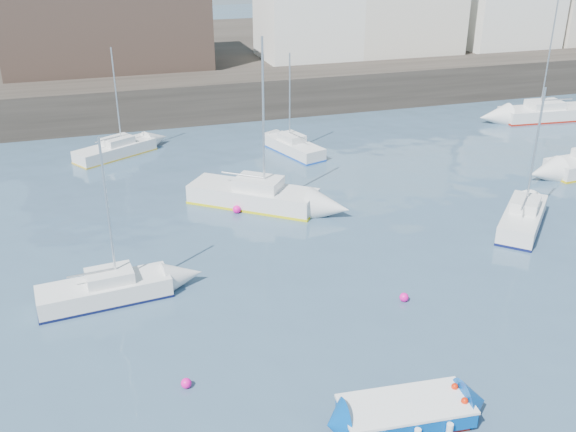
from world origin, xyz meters
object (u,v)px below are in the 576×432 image
object	(u,v)px
sailboat_b	(254,195)
sailboat_h	(116,150)
buoy_far	(237,213)
sailboat_c	(523,218)
buoy_mid	(404,301)
buoy_near	(187,387)
blue_dinghy	(405,412)
sailboat_a	(105,290)
sailboat_f	(294,147)
sailboat_g	(547,113)

from	to	relation	value
sailboat_b	sailboat_h	xyz separation A→B (m)	(-6.49, 10.33, -0.13)
sailboat_h	buoy_far	size ratio (longest dim) A/B	16.16
sailboat_c	buoy_mid	distance (m)	9.73
sailboat_b	buoy_mid	distance (m)	11.55
buoy_near	buoy_far	size ratio (longest dim) A/B	0.82
blue_dinghy	sailboat_h	distance (m)	28.39
sailboat_a	sailboat_b	xyz separation A→B (m)	(8.00, 7.47, 0.10)
sailboat_a	sailboat_h	size ratio (longest dim) A/B	0.98
sailboat_f	sailboat_h	size ratio (longest dim) A/B	0.93
sailboat_a	buoy_near	size ratio (longest dim) A/B	19.34
sailboat_c	sailboat_f	distance (m)	15.90
blue_dinghy	sailboat_b	world-z (taller)	sailboat_b
sailboat_c	buoy_far	bearing A→B (deg)	155.51
sailboat_h	buoy_near	world-z (taller)	sailboat_h
sailboat_f	sailboat_h	xyz separation A→B (m)	(-11.14, 2.84, -0.00)
sailboat_c	sailboat_g	world-z (taller)	sailboat_g
sailboat_f	buoy_far	xyz separation A→B (m)	(-5.74, -8.20, -0.45)
sailboat_b	sailboat_f	world-z (taller)	sailboat_b
blue_dinghy	buoy_far	xyz separation A→B (m)	(-1.26, 16.55, -0.42)
sailboat_b	sailboat_h	world-z (taller)	sailboat_b
blue_dinghy	sailboat_c	size ratio (longest dim) A/B	0.59
sailboat_b	sailboat_f	distance (m)	8.82
sailboat_a	sailboat_f	size ratio (longest dim) A/B	1.05
sailboat_a	buoy_near	xyz separation A→B (m)	(2.18, -6.21, -0.47)
buoy_mid	buoy_far	xyz separation A→B (m)	(-4.37, 10.35, 0.00)
buoy_mid	sailboat_c	bearing A→B (deg)	27.05
buoy_far	buoy_mid	bearing A→B (deg)	-67.10
blue_dinghy	sailboat_f	xyz separation A→B (m)	(4.48, 24.76, 0.03)
sailboat_f	buoy_far	bearing A→B (deg)	-125.00
sailboat_g	buoy_mid	bearing A→B (deg)	-137.70
sailboat_g	buoy_near	size ratio (longest dim) A/B	26.88
sailboat_f	sailboat_h	world-z (taller)	sailboat_h
sailboat_f	buoy_far	size ratio (longest dim) A/B	15.09
blue_dinghy	sailboat_b	distance (m)	17.27
blue_dinghy	sailboat_g	xyz separation A→B (m)	(25.50, 26.57, 0.11)
sailboat_g	sailboat_a	bearing A→B (deg)	-153.50
blue_dinghy	sailboat_h	world-z (taller)	sailboat_h
sailboat_f	buoy_far	distance (m)	10.02
sailboat_a	buoy_mid	world-z (taller)	sailboat_a
sailboat_c	buoy_far	distance (m)	14.32
sailboat_b	sailboat_f	size ratio (longest dim) A/B	1.38
sailboat_c	sailboat_h	size ratio (longest dim) A/B	1.00
sailboat_a	sailboat_c	size ratio (longest dim) A/B	0.98
buoy_near	buoy_far	xyz separation A→B (m)	(4.72, 12.97, 0.00)
sailboat_g	buoy_far	world-z (taller)	sailboat_g
blue_dinghy	sailboat_f	bearing A→B (deg)	79.74
sailboat_a	buoy_mid	size ratio (longest dim) A/B	18.23
sailboat_c	sailboat_f	xyz separation A→B (m)	(-7.28, 14.14, -0.07)
sailboat_g	sailboat_h	size ratio (longest dim) A/B	1.36
sailboat_a	sailboat_c	distance (m)	19.94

